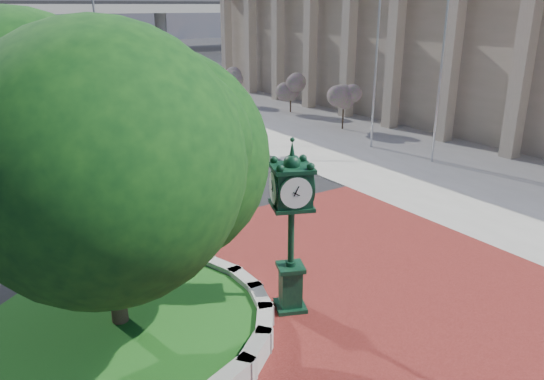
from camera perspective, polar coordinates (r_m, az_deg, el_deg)
The scene contains 16 objects.
ground at distance 14.71m, azimuth 3.16°, elevation -9.23°, with size 200.00×200.00×0.00m, color black.
plaza at distance 14.01m, azimuth 5.65°, elevation -10.76°, with size 12.00×12.00×0.04m, color maroon.
sidewalk at distance 32.06m, azimuth 15.65°, elevation 5.98°, with size 20.00×50.00×0.04m, color #9E9B93.
planter_wall at distance 13.33m, azimuth -6.39°, elevation -11.25°, with size 2.96×6.77×0.54m.
grass_bed at distance 12.67m, azimuth -15.89°, elevation -14.09°, with size 6.10×6.10×0.40m, color #154A15.
civic_building at distance 38.61m, azimuth 21.66°, elevation 14.01°, with size 17.35×44.00×8.60m.
tree_planter at distance 11.17m, azimuth -17.53°, elevation 1.24°, with size 5.20×5.20×6.33m.
tree_street at distance 28.81m, azimuth -26.10°, elevation 9.84°, with size 4.40×4.40×5.45m.
post_clock at distance 12.19m, azimuth 2.09°, elevation -3.36°, with size 1.09×1.09×4.23m.
parked_car at distance 52.77m, azimuth -24.46°, elevation 10.85°, with size 1.87×4.65×1.58m, color #5F0D0F.
flagpole_a at distance 25.26m, azimuth 17.83°, elevation 13.10°, with size 1.41×0.31×9.13m.
flagpole_b at distance 27.37m, azimuth 11.24°, elevation 14.82°, with size 1.45×0.72×9.84m.
street_lamp_near at distance 41.20m, azimuth -18.12°, elevation 15.52°, with size 1.82×0.83×8.44m.
shrub_near at distance 31.72m, azimuth 7.70°, elevation 9.29°, with size 1.20×1.20×2.20m.
shrub_mid at distance 36.61m, azimuth 2.02°, elevation 10.77°, with size 1.20×1.20×2.20m.
shrub_far at distance 39.95m, azimuth -4.10°, elevation 11.45°, with size 1.20×1.20×2.20m.
Camera 1 is at (-7.80, -10.30, 7.02)m, focal length 35.00 mm.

